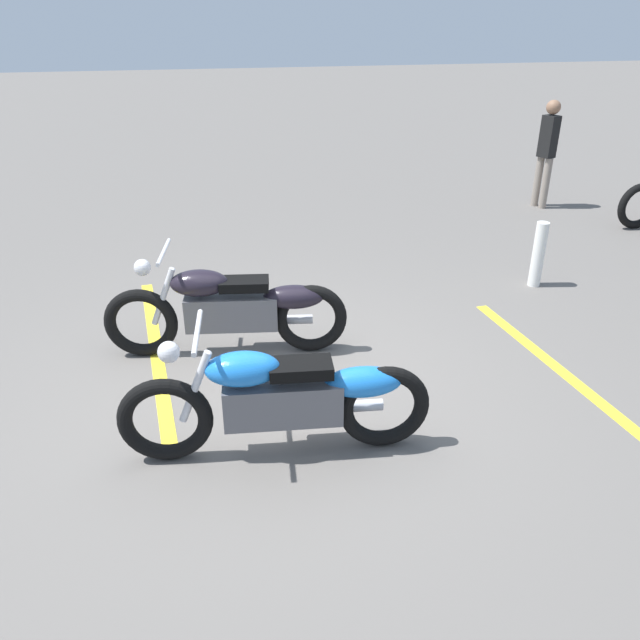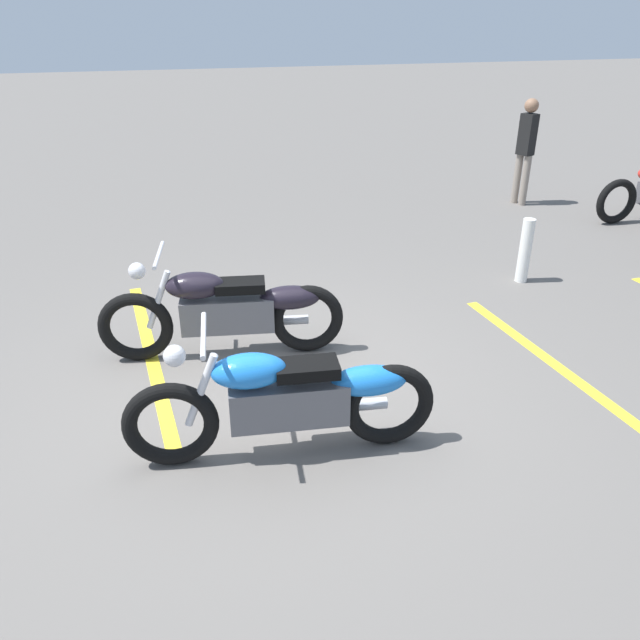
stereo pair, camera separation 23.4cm
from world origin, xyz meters
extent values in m
plane|color=#66605B|center=(0.00, 0.00, 0.00)|extent=(60.00, 60.00, 0.00)
torus|color=black|center=(-0.85, -0.69, 0.34)|extent=(0.68, 0.18, 0.67)
torus|color=black|center=(0.70, -0.86, 0.34)|extent=(0.68, 0.18, 0.67)
cube|color=#59595E|center=(-0.03, -0.78, 0.42)|extent=(0.86, 0.31, 0.32)
ellipsoid|color=blue|center=(-0.30, -0.75, 0.72)|extent=(0.55, 0.33, 0.24)
ellipsoid|color=blue|center=(0.54, -0.84, 0.56)|extent=(0.58, 0.30, 0.22)
cube|color=black|center=(0.10, -0.80, 0.70)|extent=(0.46, 0.28, 0.09)
cylinder|color=silver|center=(-0.63, -0.72, 0.60)|extent=(0.27, 0.08, 0.56)
cylinder|color=silver|center=(-0.58, -0.72, 1.02)|extent=(0.10, 0.62, 0.04)
sphere|color=silver|center=(-0.77, -0.70, 0.88)|extent=(0.15, 0.15, 0.15)
cylinder|color=silver|center=(0.38, -0.68, 0.26)|extent=(0.71, 0.16, 0.09)
torus|color=black|center=(-1.08, 0.89, 0.34)|extent=(0.68, 0.21, 0.67)
torus|color=black|center=(0.46, 0.66, 0.34)|extent=(0.68, 0.21, 0.67)
cube|color=#59595E|center=(-0.26, 0.77, 0.42)|extent=(0.86, 0.34, 0.32)
ellipsoid|color=black|center=(-0.53, 0.81, 0.72)|extent=(0.56, 0.35, 0.24)
ellipsoid|color=black|center=(0.30, 0.68, 0.56)|extent=(0.59, 0.32, 0.22)
cube|color=black|center=(-0.13, 0.75, 0.70)|extent=(0.47, 0.30, 0.09)
cylinder|color=silver|center=(-0.85, 0.86, 0.60)|extent=(0.27, 0.10, 0.56)
cylinder|color=silver|center=(-0.81, 0.85, 1.02)|extent=(0.13, 0.62, 0.04)
sphere|color=silver|center=(-1.00, 0.88, 0.88)|extent=(0.15, 0.15, 0.15)
cylinder|color=silver|center=(0.16, 0.85, 0.26)|extent=(0.71, 0.19, 0.09)
torus|color=black|center=(5.81, 3.25, 0.33)|extent=(0.67, 0.13, 0.67)
cylinder|color=gray|center=(5.02, 4.47, 0.40)|extent=(0.12, 0.12, 0.80)
cylinder|color=gray|center=(4.97, 4.62, 0.40)|extent=(0.12, 0.12, 0.80)
cube|color=black|center=(4.99, 4.55, 1.11)|extent=(0.25, 0.28, 0.63)
sphere|color=#8C664C|center=(4.99, 4.55, 1.55)|extent=(0.22, 0.22, 0.22)
cylinder|color=white|center=(3.31, 1.64, 0.38)|extent=(0.14, 0.14, 0.76)
cube|color=yellow|center=(-0.99, 0.98, 0.00)|extent=(0.39, 3.20, 0.01)
cube|color=yellow|center=(2.60, -0.37, 0.00)|extent=(0.39, 3.20, 0.01)
camera|label=1|loc=(-0.55, -4.49, 2.96)|focal=35.46mm
camera|label=2|loc=(-0.78, -4.43, 2.96)|focal=35.46mm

